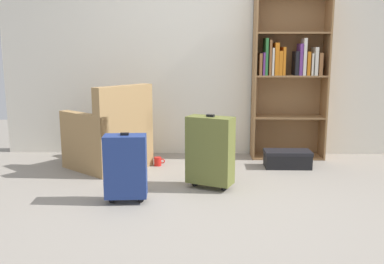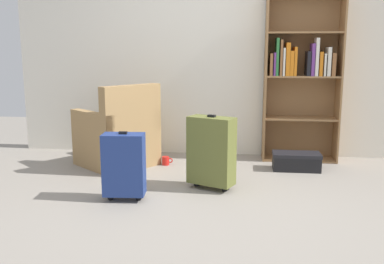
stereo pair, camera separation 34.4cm
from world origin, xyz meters
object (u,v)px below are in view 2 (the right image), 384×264
Objects in this scene: armchair at (119,137)px; storage_box at (296,161)px; bookshelf at (301,72)px; suitcase_olive at (211,151)px; suitcase_navy_blue at (124,165)px; mug at (166,161)px.

armchair is 1.94m from storage_box.
bookshelf reaches higher than suitcase_olive.
suitcase_navy_blue reaches higher than storage_box.
armchair reaches higher than suitcase_olive.
suitcase_navy_blue is at bearing -151.36° from suitcase_olive.
suitcase_olive is (0.56, -0.76, 0.31)m from mug.
armchair is 0.58m from mug.
suitcase_olive is at bearing 28.64° from suitcase_navy_blue.
mug is (0.51, 0.06, -0.27)m from armchair.
suitcase_navy_blue is at bearing -71.55° from armchair.
mug is at bearing 178.48° from storage_box.
bookshelf reaches higher than storage_box.
mug is 0.20× the size of suitcase_navy_blue.
storage_box is 1.93m from suitcase_navy_blue.
armchair is 1.98× the size of storage_box.
mug is at bearing 7.17° from armchair.
storage_box is at bearing -97.87° from bookshelf.
armchair is (-1.99, -0.51, -0.69)m from bookshelf.
mug is 0.99m from suitcase_olive.
storage_box is at bearing 35.44° from suitcase_navy_blue.
bookshelf is 2.38m from suitcase_navy_blue.
bookshelf is 2.17m from armchair.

